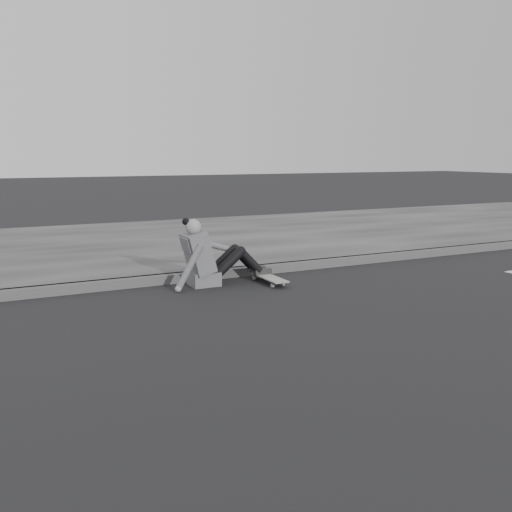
% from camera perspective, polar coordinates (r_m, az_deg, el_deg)
% --- Properties ---
extents(ground, '(80.00, 80.00, 0.00)m').
position_cam_1_polar(ground, '(6.00, 13.21, -6.13)').
color(ground, black).
rests_on(ground, ground).
extents(curb, '(24.00, 0.16, 0.12)m').
position_cam_1_polar(curb, '(8.08, 1.53, -1.25)').
color(curb, '#454545').
rests_on(curb, ground).
extents(sidewalk, '(24.00, 6.00, 0.12)m').
position_cam_1_polar(sidewalk, '(10.80, -6.01, 1.58)').
color(sidewalk, '#3A3A3A').
rests_on(sidewalk, ground).
extents(skateboard, '(0.20, 0.78, 0.09)m').
position_cam_1_polar(skateboard, '(7.43, 1.22, -2.17)').
color(skateboard, gray).
rests_on(skateboard, ground).
extents(seated_woman, '(1.38, 0.46, 0.88)m').
position_cam_1_polar(seated_woman, '(7.30, -4.79, -0.12)').
color(seated_woman, '#565659').
rests_on(seated_woman, ground).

